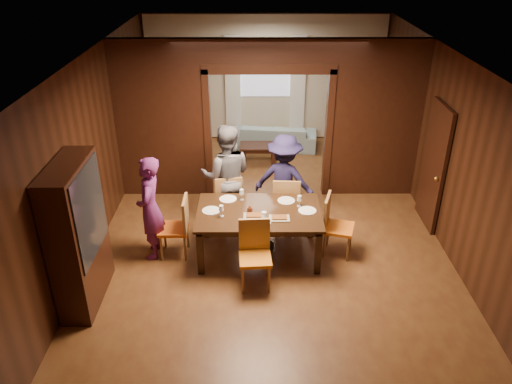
{
  "coord_description": "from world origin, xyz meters",
  "views": [
    {
      "loc": [
        -0.25,
        -6.94,
        4.48
      ],
      "look_at": [
        -0.23,
        -0.4,
        1.05
      ],
      "focal_mm": 35.0,
      "sensor_mm": 36.0,
      "label": 1
    }
  ],
  "objects_px": {
    "chair_left": "(173,227)",
    "chair_near": "(255,256)",
    "sofa": "(274,136)",
    "chair_right": "(339,226)",
    "person_purple": "(150,208)",
    "chair_far_l": "(228,199)",
    "chair_far_r": "(286,202)",
    "coffee_table": "(259,154)",
    "person_navy": "(284,180)",
    "hutch": "(78,235)",
    "dining_table": "(259,233)",
    "person_grey": "(226,176)"
  },
  "relations": [
    {
      "from": "chair_left",
      "to": "chair_near",
      "type": "bearing_deg",
      "value": 57.47
    },
    {
      "from": "sofa",
      "to": "chair_right",
      "type": "xyz_separation_m",
      "value": [
        0.84,
        -4.3,
        0.2
      ]
    },
    {
      "from": "person_purple",
      "to": "chair_far_l",
      "type": "bearing_deg",
      "value": 127.42
    },
    {
      "from": "chair_right",
      "to": "chair_near",
      "type": "bearing_deg",
      "value": 137.73
    },
    {
      "from": "chair_right",
      "to": "chair_far_r",
      "type": "relative_size",
      "value": 1.0
    },
    {
      "from": "person_purple",
      "to": "coffee_table",
      "type": "xyz_separation_m",
      "value": [
        1.65,
        3.48,
        -0.61
      ]
    },
    {
      "from": "person_purple",
      "to": "coffee_table",
      "type": "distance_m",
      "value": 3.9
    },
    {
      "from": "person_navy",
      "to": "chair_far_l",
      "type": "relative_size",
      "value": 1.65
    },
    {
      "from": "chair_far_l",
      "to": "chair_far_r",
      "type": "xyz_separation_m",
      "value": [
        0.98,
        -0.1,
        0.0
      ]
    },
    {
      "from": "person_navy",
      "to": "chair_far_r",
      "type": "distance_m",
      "value": 0.36
    },
    {
      "from": "hutch",
      "to": "chair_far_l",
      "type": "bearing_deg",
      "value": 46.36
    },
    {
      "from": "person_purple",
      "to": "sofa",
      "type": "xyz_separation_m",
      "value": [
        2.01,
        4.32,
        -0.53
      ]
    },
    {
      "from": "dining_table",
      "to": "chair_far_r",
      "type": "bearing_deg",
      "value": 59.8
    },
    {
      "from": "person_purple",
      "to": "chair_far_l",
      "type": "height_order",
      "value": "person_purple"
    },
    {
      "from": "sofa",
      "to": "chair_near",
      "type": "relative_size",
      "value": 1.99
    },
    {
      "from": "chair_far_r",
      "to": "sofa",
      "type": "bearing_deg",
      "value": -85.36
    },
    {
      "from": "dining_table",
      "to": "coffee_table",
      "type": "bearing_deg",
      "value": 89.65
    },
    {
      "from": "chair_near",
      "to": "hutch",
      "type": "distance_m",
      "value": 2.36
    },
    {
      "from": "chair_near",
      "to": "chair_right",
      "type": "bearing_deg",
      "value": 28.21
    },
    {
      "from": "chair_left",
      "to": "chair_far_r",
      "type": "bearing_deg",
      "value": 113.37
    },
    {
      "from": "person_navy",
      "to": "chair_left",
      "type": "height_order",
      "value": "person_navy"
    },
    {
      "from": "chair_left",
      "to": "chair_right",
      "type": "xyz_separation_m",
      "value": [
        2.53,
        0.02,
        0.0
      ]
    },
    {
      "from": "sofa",
      "to": "chair_left",
      "type": "xyz_separation_m",
      "value": [
        -1.69,
        -4.32,
        0.2
      ]
    },
    {
      "from": "coffee_table",
      "to": "chair_near",
      "type": "distance_m",
      "value": 4.27
    },
    {
      "from": "dining_table",
      "to": "sofa",
      "type": "bearing_deg",
      "value": 84.92
    },
    {
      "from": "dining_table",
      "to": "chair_right",
      "type": "bearing_deg",
      "value": 0.98
    },
    {
      "from": "person_navy",
      "to": "chair_left",
      "type": "distance_m",
      "value": 2.0
    },
    {
      "from": "sofa",
      "to": "dining_table",
      "type": "bearing_deg",
      "value": 91.39
    },
    {
      "from": "chair_right",
      "to": "chair_far_l",
      "type": "bearing_deg",
      "value": 79.45
    },
    {
      "from": "person_grey",
      "to": "chair_left",
      "type": "bearing_deg",
      "value": 49.33
    },
    {
      "from": "person_purple",
      "to": "chair_far_r",
      "type": "height_order",
      "value": "person_purple"
    },
    {
      "from": "person_grey",
      "to": "sofa",
      "type": "bearing_deg",
      "value": -105.78
    },
    {
      "from": "person_navy",
      "to": "dining_table",
      "type": "relative_size",
      "value": 0.86
    },
    {
      "from": "hutch",
      "to": "sofa",
      "type": "bearing_deg",
      "value": 62.95
    },
    {
      "from": "sofa",
      "to": "chair_far_l",
      "type": "relative_size",
      "value": 1.99
    },
    {
      "from": "coffee_table",
      "to": "chair_left",
      "type": "bearing_deg",
      "value": -110.85
    },
    {
      "from": "chair_right",
      "to": "chair_far_l",
      "type": "relative_size",
      "value": 1.0
    },
    {
      "from": "person_navy",
      "to": "chair_far_l",
      "type": "height_order",
      "value": "person_navy"
    },
    {
      "from": "person_grey",
      "to": "chair_far_l",
      "type": "height_order",
      "value": "person_grey"
    },
    {
      "from": "hutch",
      "to": "dining_table",
      "type": "bearing_deg",
      "value": 23.7
    },
    {
      "from": "sofa",
      "to": "dining_table",
      "type": "distance_m",
      "value": 4.34
    },
    {
      "from": "person_purple",
      "to": "chair_far_l",
      "type": "distance_m",
      "value": 1.46
    },
    {
      "from": "person_grey",
      "to": "hutch",
      "type": "distance_m",
      "value": 2.67
    },
    {
      "from": "sofa",
      "to": "hutch",
      "type": "distance_m",
      "value": 6.05
    },
    {
      "from": "chair_left",
      "to": "hutch",
      "type": "xyz_separation_m",
      "value": [
        -1.04,
        -1.03,
        0.52
      ]
    },
    {
      "from": "person_navy",
      "to": "coffee_table",
      "type": "xyz_separation_m",
      "value": [
        -0.41,
        2.52,
        -0.6
      ]
    },
    {
      "from": "chair_far_l",
      "to": "chair_far_r",
      "type": "distance_m",
      "value": 0.98
    },
    {
      "from": "person_grey",
      "to": "chair_far_r",
      "type": "bearing_deg",
      "value": 171.23
    },
    {
      "from": "person_grey",
      "to": "dining_table",
      "type": "relative_size",
      "value": 0.96
    },
    {
      "from": "person_navy",
      "to": "chair_near",
      "type": "relative_size",
      "value": 1.65
    }
  ]
}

